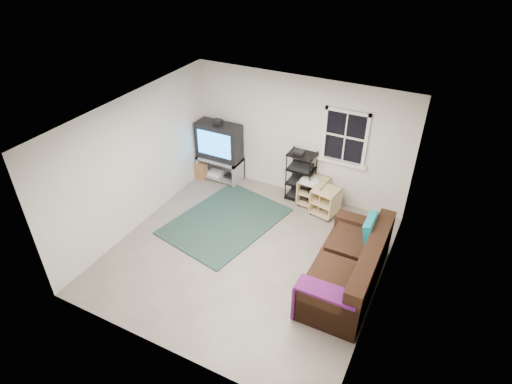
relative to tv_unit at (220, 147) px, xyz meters
The scene contains 8 objects.
room 2.80m from the tv_unit, ahead, with size 4.60×4.62×4.60m.
tv_unit is the anchor object (origin of this frame).
av_rack 1.96m from the tv_unit, ahead, with size 0.56×0.41×1.12m.
side_table_left 2.65m from the tv_unit, ahead, with size 0.57×0.57×0.57m.
side_table_right 2.29m from the tv_unit, ahead, with size 0.57×0.58×0.62m.
sofa 4.11m from the tv_unit, 28.70° to the right, with size 0.98×2.21×1.01m.
shag_rug 1.85m from the tv_unit, 56.38° to the right, with size 1.68×2.31×0.03m, color black.
paper_bag 0.76m from the tv_unit, 153.81° to the right, with size 0.27×0.17×0.38m, color #8B603E.
Camera 1 is at (2.78, -5.13, 5.21)m, focal length 30.00 mm.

